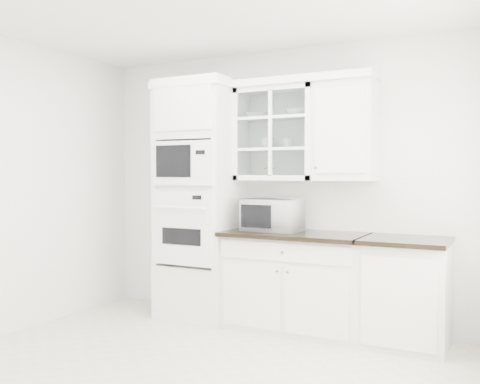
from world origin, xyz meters
The scene contains 13 objects.
ground centered at (0.00, 0.00, 0.01)m, with size 4.00×3.50×0.01m, color beige.
room_shell centered at (0.00, 0.43, 1.78)m, with size 4.00×3.50×2.70m.
oven_column centered at (-0.75, 1.42, 1.20)m, with size 0.76×0.68×2.40m.
base_cabinet_run centered at (0.28, 1.45, 0.46)m, with size 1.32×0.67×0.92m.
extra_base_cabinet centered at (1.28, 1.45, 0.46)m, with size 0.72×0.67×0.92m.
upper_cabinet_glass centered at (0.03, 1.58, 1.85)m, with size 0.80×0.33×0.90m.
upper_cabinet_solid centered at (0.71, 1.58, 1.85)m, with size 0.55×0.33×0.90m, color white.
crown_molding centered at (-0.07, 1.56, 2.33)m, with size 2.14×0.38×0.07m, color white.
countertop_microwave centered at (0.05, 1.44, 1.07)m, with size 0.53×0.44×0.31m, color white.
bowl_a centered at (-0.19, 1.58, 2.04)m, with size 0.23×0.23×0.06m, color white.
bowl_b centered at (0.23, 1.59, 2.04)m, with size 0.22×0.22×0.07m, color white.
cup_a centered at (-0.08, 1.60, 1.76)m, with size 0.14×0.14×0.11m, color white.
cup_b centered at (0.14, 1.59, 1.76)m, with size 0.10×0.10×0.09m, color white.
Camera 1 is at (2.12, -3.19, 1.47)m, focal length 40.00 mm.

